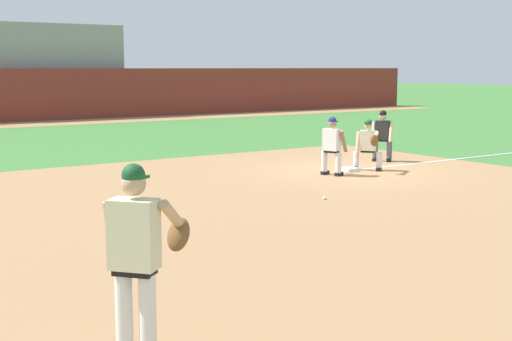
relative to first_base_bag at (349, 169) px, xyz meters
The scene contains 12 objects.
ground_plane 0.04m from the first_base_bag, ahead, with size 160.00×160.00×0.00m, color #3D7533.
infield_dirt_patch 6.39m from the first_base_bag, 140.17° to the right, with size 18.00×18.00×0.01m, color #9E754C.
warning_track_strip 20.00m from the first_base_bag, 90.00° to the left, with size 48.00×3.20×0.01m, color #9E754C.
foul_line_stripe 6.20m from the first_base_bag, ahead, with size 12.41×0.10×0.00m, color white.
first_base_bag is the anchor object (origin of this frame).
baseball 4.14m from the first_base_bag, 138.81° to the right, with size 0.07×0.07×0.07m, color white.
pitcher 12.78m from the first_base_bag, 140.10° to the right, with size 0.85×0.57×1.86m.
first_baseman 0.85m from the first_base_bag, 26.17° to the right, with size 0.78×1.07×1.34m.
baserunner 1.16m from the first_base_bag, 160.96° to the right, with size 0.57×0.66×1.46m.
umpire 2.39m from the first_base_bag, 23.95° to the left, with size 0.65×0.68×1.46m.
outfield_wall 22.04m from the first_base_bag, 90.00° to the left, with size 48.00×0.50×2.60m.
stadium_seating_block 25.02m from the first_base_bag, 90.00° to the left, with size 8.14×4.20×4.90m.
Camera 1 is at (-12.29, -13.59, 2.65)m, focal length 50.00 mm.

